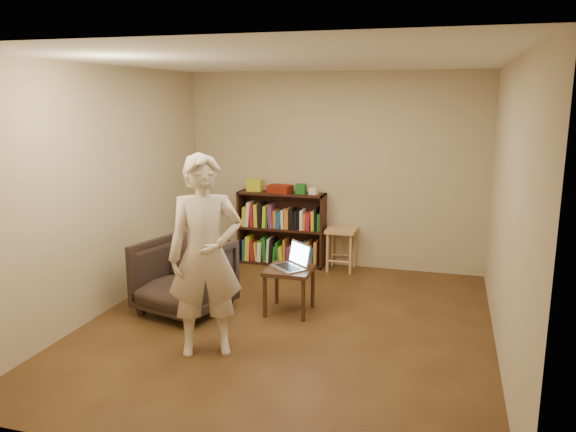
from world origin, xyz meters
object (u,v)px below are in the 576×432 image
(armchair, at_px, (184,277))
(side_table, at_px, (289,276))
(person, at_px, (205,256))
(bookshelf, at_px, (282,232))
(stool, at_px, (341,237))
(laptop, at_px, (292,262))

(armchair, height_order, side_table, armchair)
(armchair, height_order, person, person)
(bookshelf, xyz_separation_m, stool, (0.84, -0.06, 0.01))
(side_table, xyz_separation_m, laptop, (0.03, 0.03, 0.14))
(side_table, height_order, person, person)
(person, bearing_deg, bookshelf, 67.72)
(armchair, distance_m, person, 1.15)
(armchair, bearing_deg, person, -37.11)
(side_table, bearing_deg, armchair, -164.20)
(armchair, relative_size, laptop, 1.85)
(stool, bearing_deg, armchair, -124.37)
(stool, xyz_separation_m, side_table, (-0.25, -1.64, -0.05))
(bookshelf, bearing_deg, armchair, -103.66)
(bookshelf, height_order, laptop, bookshelf)
(stool, height_order, laptop, laptop)
(bookshelf, relative_size, side_table, 2.45)
(stool, relative_size, person, 0.31)
(person, bearing_deg, armchair, 102.72)
(side_table, xyz_separation_m, person, (-0.45, -1.12, 0.50))
(side_table, relative_size, person, 0.27)
(bookshelf, height_order, stool, bookshelf)
(stool, height_order, side_table, stool)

